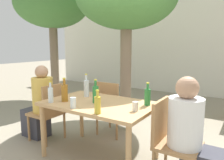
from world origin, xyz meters
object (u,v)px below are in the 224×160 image
object	(u,v)px
water_bottle_0	(51,94)
tree_far	(52,5)
patio_chair_0	(50,109)
oil_cruet_2	(98,105)
patio_chair_1	(170,137)
amber_bottle_4	(65,92)
drinking_glass_1	(135,106)
green_bottle_5	(96,94)
person_seated_0	(40,106)
person_seated_1	(193,140)
water_bottle_1	(86,88)
dining_table_front	(99,109)
patio_chair_2	(110,105)
green_bottle_3	(147,96)
drinking_glass_0	(73,103)

from	to	relation	value
water_bottle_0	tree_far	bearing A→B (deg)	136.66
patio_chair_0	oil_cruet_2	bearing A→B (deg)	72.35
patio_chair_1	amber_bottle_4	distance (m)	1.40
patio_chair_1	water_bottle_0	size ratio (longest dim) A/B	3.27
water_bottle_0	drinking_glass_1	xyz separation A→B (m)	(1.07, 0.26, -0.05)
tree_far	green_bottle_5	size ratio (longest dim) A/B	10.76
person_seated_0	patio_chair_0	bearing A→B (deg)	90.00
water_bottle_0	oil_cruet_2	distance (m)	0.77
water_bottle_0	oil_cruet_2	world-z (taller)	water_bottle_0
tree_far	amber_bottle_4	size ratio (longest dim) A/B	10.50
person_seated_0	person_seated_1	world-z (taller)	person_seated_0
water_bottle_0	water_bottle_1	size ratio (longest dim) A/B	0.84
dining_table_front	person_seated_0	xyz separation A→B (m)	(-1.17, -0.00, -0.15)
dining_table_front	patio_chair_2	xyz separation A→B (m)	(-0.28, 0.68, -0.16)
tree_far	patio_chair_1	distance (m)	5.03
amber_bottle_4	patio_chair_2	bearing A→B (deg)	81.21
tree_far	patio_chair_2	distance (m)	3.81
person_seated_1	green_bottle_3	world-z (taller)	person_seated_1
patio_chair_2	water_bottle_0	world-z (taller)	water_bottle_0
green_bottle_3	drinking_glass_1	xyz separation A→B (m)	(-0.02, -0.29, -0.06)
tree_far	water_bottle_1	size ratio (longest dim) A/B	9.96
water_bottle_0	drinking_glass_1	distance (m)	1.10
tree_far	drinking_glass_0	world-z (taller)	tree_far
tree_far	dining_table_front	distance (m)	4.24
green_bottle_3	green_bottle_5	distance (m)	0.65
patio_chair_1	person_seated_0	distance (m)	2.10
amber_bottle_4	drinking_glass_1	xyz separation A→B (m)	(0.96, 0.11, -0.07)
dining_table_front	patio_chair_0	bearing A→B (deg)	180.00
green_bottle_5	water_bottle_1	bearing A→B (deg)	147.49
water_bottle_1	drinking_glass_1	bearing A→B (deg)	-15.21
amber_bottle_4	green_bottle_5	distance (m)	0.41
green_bottle_5	patio_chair_2	bearing A→B (deg)	109.32
tree_far	green_bottle_5	world-z (taller)	tree_far
person_seated_1	water_bottle_1	world-z (taller)	person_seated_1
drinking_glass_0	person_seated_1	bearing A→B (deg)	15.92
oil_cruet_2	patio_chair_2	bearing A→B (deg)	116.93
person_seated_0	tree_far	bearing A→B (deg)	-137.40
water_bottle_0	green_bottle_5	xyz separation A→B (m)	(0.49, 0.30, 0.01)
tree_far	person_seated_0	bearing A→B (deg)	-47.40
water_bottle_1	drinking_glass_0	bearing A→B (deg)	-65.82
amber_bottle_4	drinking_glass_0	world-z (taller)	amber_bottle_4
drinking_glass_0	drinking_glass_1	world-z (taller)	drinking_glass_0
oil_cruet_2	drinking_glass_0	bearing A→B (deg)	177.70
water_bottle_0	water_bottle_1	world-z (taller)	water_bottle_1
patio_chair_1	water_bottle_0	bearing A→B (deg)	102.93
patio_chair_1	water_bottle_0	distance (m)	1.52
water_bottle_1	green_bottle_5	distance (m)	0.37
oil_cruet_2	amber_bottle_4	world-z (taller)	amber_bottle_4
dining_table_front	amber_bottle_4	distance (m)	0.50
dining_table_front	green_bottle_3	xyz separation A→B (m)	(0.56, 0.22, 0.19)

